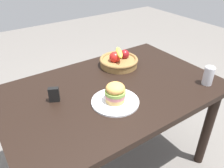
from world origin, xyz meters
TOP-DOWN VIEW (x-y plane):
  - ground_plane at (0.00, 0.00)m, footprint 8.00×8.00m
  - dining_table at (0.00, 0.00)m, footprint 1.40×0.90m
  - plate at (-0.08, -0.14)m, footprint 0.28×0.28m
  - sandwich at (-0.08, -0.14)m, footprint 0.12×0.12m
  - soda_can at (0.54, -0.32)m, footprint 0.07×0.07m
  - fruit_basket at (0.22, 0.23)m, footprint 0.29×0.29m
  - napkin_holder at (-0.36, 0.07)m, footprint 0.07×0.05m

SIDE VIEW (x-z plane):
  - ground_plane at x=0.00m, z-range 0.00..0.00m
  - dining_table at x=0.00m, z-range 0.27..1.02m
  - plate at x=-0.08m, z-range 0.75..0.76m
  - fruit_basket at x=0.22m, z-range 0.73..0.86m
  - napkin_holder at x=-0.36m, z-range 0.75..0.84m
  - soda_can at x=0.54m, z-range 0.75..0.88m
  - sandwich at x=-0.08m, z-range 0.76..0.88m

